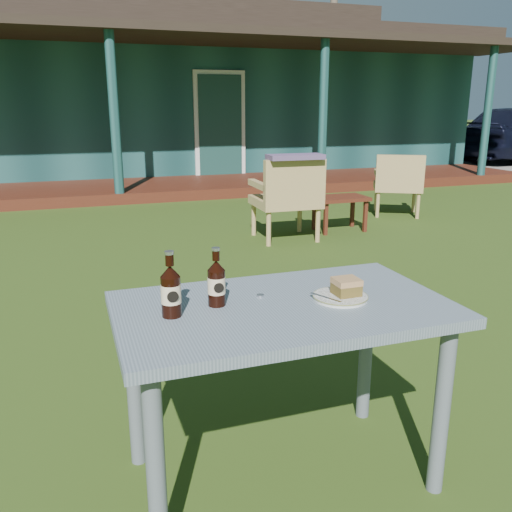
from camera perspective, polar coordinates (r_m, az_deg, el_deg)
name	(u,v)px	position (r m, az deg, el deg)	size (l,w,h in m)	color
ground	(192,325)	(3.66, -6.74, -7.19)	(80.00, 80.00, 0.00)	#334916
pavilion	(94,95)	(12.71, -16.65, 15.92)	(15.80, 8.30, 3.45)	#1A4342
gravel_strip	(504,158)	(16.32, 24.62, 9.35)	(9.00, 6.00, 0.02)	gray
tree_mid	(158,11)	(22.36, -10.30, 24.02)	(0.28, 0.28, 9.50)	brown
cafe_table	(283,330)	(2.00, 2.84, -7.77)	(1.20, 0.70, 0.72)	slate
plate	(340,297)	(2.03, 8.86, -4.27)	(0.20, 0.20, 0.01)	silver
cake_slice	(346,286)	(2.03, 9.49, -3.18)	(0.09, 0.09, 0.06)	brown
fork	(326,298)	(1.99, 7.34, -4.37)	(0.01, 0.14, 0.00)	silver
cola_bottle_near	(216,283)	(1.92, -4.18, -2.80)	(0.06, 0.07, 0.21)	black
cola_bottle_far	(171,291)	(1.84, -8.95, -3.62)	(0.07, 0.07, 0.23)	black
bottle_cap	(260,296)	(2.03, 0.46, -4.19)	(0.03, 0.03, 0.01)	silver
armchair_left	(288,195)	(5.75, 3.42, 6.47)	(0.67, 0.63, 0.88)	tan
armchair_right	(398,181)	(7.31, 14.75, 7.61)	(0.79, 0.77, 0.80)	tan
floral_throw	(295,157)	(5.54, 4.16, 10.38)	(0.57, 0.23, 0.05)	#5D476E
side_table	(340,202)	(6.30, 8.84, 5.69)	(0.60, 0.40, 0.40)	#491D11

